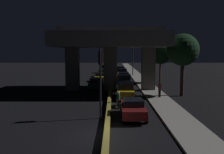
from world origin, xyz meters
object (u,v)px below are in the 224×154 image
object	(u,v)px
pedestrian_on_sidewalk	(160,89)
car_dark_blue_fifth	(122,73)
car_taxi_yellow_second	(126,90)
car_taxi_yellow_second_oncoming	(101,77)
car_dark_red_fourth	(123,77)
car_grey_fourth_oncoming	(105,69)
car_white_third	(124,82)
car_black_sixth	(121,70)
car_dark_green_lead_oncoming	(96,83)
street_lamp	(131,53)
motorcycle_blue_filtering_far	(114,83)
motorcycle_black_filtering_near	(118,100)
traffic_light_left_of_median	(100,71)
motorcycle_red_filtering_mid	(115,89)
car_silver_third_oncoming	(103,73)
car_dark_red_lead	(133,108)

from	to	relation	value
pedestrian_on_sidewalk	car_dark_blue_fifth	bearing A→B (deg)	98.04
car_taxi_yellow_second	car_taxi_yellow_second_oncoming	bearing A→B (deg)	14.69
car_dark_red_fourth	car_grey_fourth_oncoming	size ratio (longest dim) A/B	0.99
pedestrian_on_sidewalk	car_dark_red_fourth	bearing A→B (deg)	102.23
car_white_third	car_black_sixth	bearing A→B (deg)	2.35
car_dark_blue_fifth	car_dark_green_lead_oncoming	xyz separation A→B (m)	(-3.97, -15.88, -0.09)
car_dark_red_fourth	car_dark_green_lead_oncoming	distance (m)	9.37
street_lamp	motorcycle_blue_filtering_far	xyz separation A→B (m)	(-3.50, -17.64, -3.95)
car_grey_fourth_oncoming	motorcycle_blue_filtering_far	world-z (taller)	car_grey_fourth_oncoming
car_white_third	car_black_sixth	distance (m)	24.63
motorcycle_blue_filtering_far	pedestrian_on_sidewalk	bearing A→B (deg)	-149.43
street_lamp	motorcycle_black_filtering_near	distance (m)	30.63
traffic_light_left_of_median	street_lamp	size ratio (longest dim) A/B	0.66
car_dark_blue_fifth	motorcycle_red_filtering_mid	xyz separation A→B (m)	(-1.56, -19.89, -0.26)
car_black_sixth	pedestrian_on_sidewalk	world-z (taller)	pedestrian_on_sidewalk
street_lamp	car_dark_green_lead_oncoming	xyz separation A→B (m)	(-5.90, -19.24, -3.82)
car_taxi_yellow_second	car_black_sixth	world-z (taller)	car_taxi_yellow_second
street_lamp	car_white_third	xyz separation A→B (m)	(-2.24, -19.37, -3.57)
street_lamp	motorcycle_black_filtering_near	world-z (taller)	street_lamp
car_white_third	car_grey_fourth_oncoming	size ratio (longest dim) A/B	1.10
traffic_light_left_of_median	car_white_third	world-z (taller)	traffic_light_left_of_median
car_taxi_yellow_second	car_dark_green_lead_oncoming	world-z (taller)	car_taxi_yellow_second
car_taxi_yellow_second	pedestrian_on_sidewalk	world-z (taller)	pedestrian_on_sidewalk
car_taxi_yellow_second_oncoming	car_silver_third_oncoming	bearing A→B (deg)	-178.20
car_dark_green_lead_oncoming	car_taxi_yellow_second_oncoming	size ratio (longest dim) A/B	0.89
car_grey_fourth_oncoming	car_taxi_yellow_second	bearing A→B (deg)	5.05
car_dark_red_lead	car_white_third	xyz separation A→B (m)	(-0.04, 14.63, 0.27)
car_dark_green_lead_oncoming	motorcycle_black_filtering_near	distance (m)	11.29
traffic_light_left_of_median	car_dark_red_fourth	bearing A→B (deg)	83.77
car_taxi_yellow_second_oncoming	motorcycle_red_filtering_mid	distance (m)	13.47
car_dark_blue_fifth	street_lamp	bearing A→B (deg)	-28.02
car_dark_blue_fifth	car_white_third	bearing A→B (deg)	-179.31
motorcycle_red_filtering_mid	car_taxi_yellow_second_oncoming	bearing A→B (deg)	7.33
motorcycle_blue_filtering_far	car_grey_fourth_oncoming	bearing A→B (deg)	5.36
car_dark_red_lead	motorcycle_red_filtering_mid	xyz separation A→B (m)	(-1.29, 10.74, -0.14)
car_taxi_yellow_second_oncoming	car_silver_third_oncoming	size ratio (longest dim) A/B	1.17
car_black_sixth	car_taxi_yellow_second_oncoming	xyz separation A→B (m)	(-3.67, -15.23, -0.05)
car_black_sixth	motorcycle_black_filtering_near	distance (m)	35.48
car_dark_red_fourth	car_grey_fourth_oncoming	world-z (taller)	car_grey_fourth_oncoming
traffic_light_left_of_median	street_lamp	xyz separation A→B (m)	(4.59, 34.15, 1.10)
car_taxi_yellow_second	car_black_sixth	bearing A→B (deg)	1.92
car_black_sixth	car_taxi_yellow_second	bearing A→B (deg)	178.95
traffic_light_left_of_median	car_black_sixth	size ratio (longest dim) A/B	1.24
car_white_third	car_taxi_yellow_second_oncoming	xyz separation A→B (m)	(-3.48, 9.40, -0.28)
car_dark_red_lead	car_dark_red_fourth	size ratio (longest dim) A/B	1.15
motorcycle_black_filtering_near	car_dark_red_lead	bearing A→B (deg)	-168.18
car_dark_red_lead	car_dark_blue_fifth	world-z (taller)	car_dark_blue_fifth
car_silver_third_oncoming	car_white_third	bearing A→B (deg)	13.67
car_taxi_yellow_second	car_silver_third_oncoming	bearing A→B (deg)	10.55
street_lamp	car_taxi_yellow_second	world-z (taller)	street_lamp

